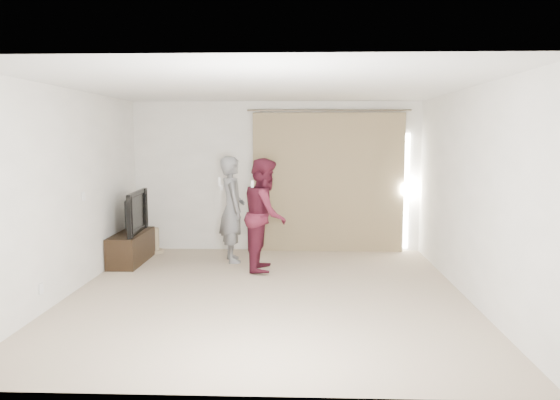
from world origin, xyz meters
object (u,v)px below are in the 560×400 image
(tv_console, at_px, (131,248))
(person_woman, at_px, (265,214))
(person_man, at_px, (232,209))
(tv, at_px, (130,212))

(tv_console, relative_size, person_woman, 0.74)
(tv_console, height_order, person_woman, person_woman)
(person_man, bearing_deg, tv_console, -174.69)
(person_man, bearing_deg, person_woman, -43.75)
(tv, distance_m, person_man, 1.61)
(tv_console, relative_size, person_man, 0.74)
(person_man, bearing_deg, tv, -174.69)
(tv_console, bearing_deg, tv, 0.00)
(person_man, height_order, person_woman, person_man)
(person_man, distance_m, person_woman, 0.78)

